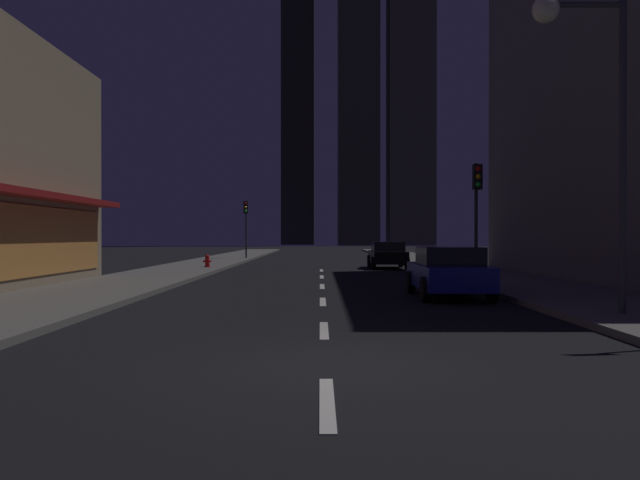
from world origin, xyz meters
TOP-DOWN VIEW (x-y plane):
  - ground_plane at (0.00, 32.00)m, footprint 78.00×136.00m
  - sidewalk_right at (7.00, 32.00)m, footprint 4.00×76.00m
  - sidewalk_left at (-7.00, 32.00)m, footprint 4.00×76.00m
  - lane_marking_center at (0.00, 11.00)m, footprint 0.16×28.20m
  - skyscraper_distant_tall at (-4.53, 122.56)m, footprint 6.54×7.63m
  - skyscraper_distant_mid at (7.13, 112.97)m, footprint 7.61×7.60m
  - skyscraper_distant_short at (16.94, 112.87)m, footprint 8.55×7.37m
  - skyscraper_distant_slender at (20.28, 146.93)m, footprint 7.27×5.41m
  - car_parked_near at (3.60, 9.67)m, footprint 1.98×4.24m
  - car_parked_far at (3.60, 26.29)m, footprint 1.98×4.24m
  - fire_hydrant_far_left at (-5.90, 24.59)m, footprint 0.42×0.30m
  - traffic_light_near_right at (5.50, 14.17)m, footprint 0.32×0.48m
  - traffic_light_far_left at (-5.50, 38.53)m, footprint 0.32×0.48m
  - street_lamp_right at (5.38, 4.61)m, footprint 1.96×0.56m

SIDE VIEW (x-z plane):
  - ground_plane at x=0.00m, z-range -0.10..0.00m
  - lane_marking_center at x=0.00m, z-range 0.00..0.01m
  - sidewalk_right at x=7.00m, z-range 0.00..0.15m
  - sidewalk_left at x=-7.00m, z-range 0.00..0.15m
  - fire_hydrant_far_left at x=-5.90m, z-range 0.13..0.78m
  - car_parked_near at x=3.60m, z-range 0.02..1.47m
  - car_parked_far at x=3.60m, z-range 0.02..1.47m
  - traffic_light_near_right at x=5.50m, z-range 1.09..5.29m
  - traffic_light_far_left at x=-5.50m, z-range 1.09..5.29m
  - street_lamp_right at x=5.38m, z-range 1.78..8.36m
  - skyscraper_distant_tall at x=-4.53m, z-range 0.00..56.04m
  - skyscraper_distant_short at x=16.94m, z-range 0.00..59.96m
  - skyscraper_distant_slender at x=20.28m, z-range 0.00..68.84m
  - skyscraper_distant_mid at x=7.13m, z-range 0.00..74.20m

